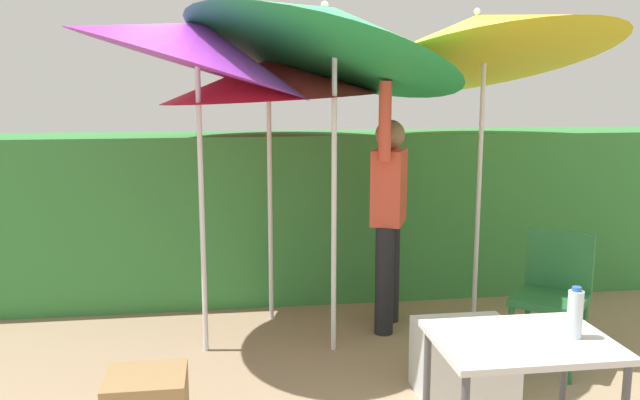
# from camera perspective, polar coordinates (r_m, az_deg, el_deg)

# --- Properties ---
(ground_plane) EXTENTS (24.00, 24.00, 0.00)m
(ground_plane) POSITION_cam_1_polar(r_m,az_deg,el_deg) (4.53, 0.56, -14.52)
(ground_plane) COLOR #9E8466
(hedge_row) EXTENTS (8.00, 0.70, 1.44)m
(hedge_row) POSITION_cam_1_polar(r_m,az_deg,el_deg) (5.93, -1.96, -1.26)
(hedge_row) COLOR #38843D
(hedge_row) RESTS_ON ground_plane
(umbrella_rainbow) EXTENTS (1.98, 1.91, 2.75)m
(umbrella_rainbow) POSITION_cam_1_polar(r_m,az_deg,el_deg) (4.59, 0.82, 13.98)
(umbrella_rainbow) COLOR silver
(umbrella_rainbow) RESTS_ON ground_plane
(umbrella_orange) EXTENTS (1.66, 1.65, 2.50)m
(umbrella_orange) POSITION_cam_1_polar(r_m,az_deg,el_deg) (4.63, -10.38, 12.78)
(umbrella_orange) COLOR silver
(umbrella_orange) RESTS_ON ground_plane
(umbrella_yellow) EXTENTS (2.11, 2.06, 2.71)m
(umbrella_yellow) POSITION_cam_1_polar(r_m,az_deg,el_deg) (5.29, 13.42, 13.12)
(umbrella_yellow) COLOR silver
(umbrella_yellow) RESTS_ON ground_plane
(umbrella_navy) EXTENTS (1.66, 1.65, 2.08)m
(umbrella_navy) POSITION_cam_1_polar(r_m,az_deg,el_deg) (5.17, -4.38, 10.11)
(umbrella_navy) COLOR silver
(umbrella_navy) RESTS_ON ground_plane
(person_vendor) EXTENTS (0.35, 0.54, 1.88)m
(person_vendor) POSITION_cam_1_polar(r_m,az_deg,el_deg) (5.10, 5.82, -0.71)
(person_vendor) COLOR black
(person_vendor) RESTS_ON ground_plane
(chair_plastic) EXTENTS (0.62, 0.62, 0.89)m
(chair_plastic) POSITION_cam_1_polar(r_m,az_deg,el_deg) (4.78, 19.08, -7.20)
(chair_plastic) COLOR #236633
(chair_plastic) RESTS_ON ground_plane
(cooler_box) EXTENTS (0.56, 0.44, 0.44)m
(cooler_box) POSITION_cam_1_polar(r_m,az_deg,el_deg) (4.27, 12.07, -13.09)
(cooler_box) COLOR silver
(cooler_box) RESTS_ON ground_plane
(folding_table) EXTENTS (0.80, 0.60, 0.73)m
(folding_table) POSITION_cam_1_polar(r_m,az_deg,el_deg) (3.29, 16.64, -12.55)
(folding_table) COLOR #4C4C51
(folding_table) RESTS_ON ground_plane
(bottle_water) EXTENTS (0.07, 0.07, 0.24)m
(bottle_water) POSITION_cam_1_polar(r_m,az_deg,el_deg) (3.30, 20.73, -8.97)
(bottle_water) COLOR silver
(bottle_water) RESTS_ON folding_table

